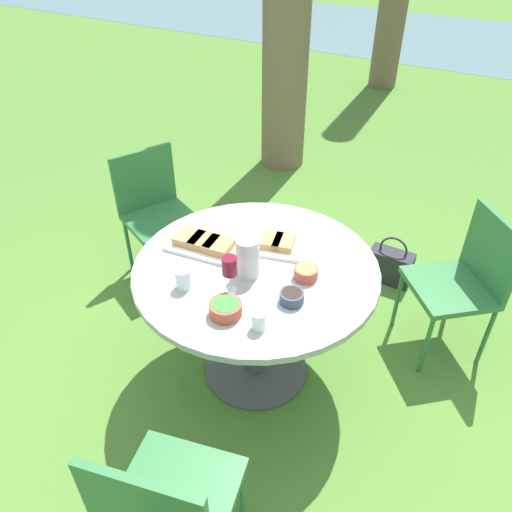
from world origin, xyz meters
TOP-DOWN VIEW (x-y plane):
  - ground_plane at (0.00, 0.00)m, footprint 40.00×40.00m
  - river_strip at (0.00, 8.49)m, footprint 40.00×3.97m
  - dining_table at (0.00, 0.00)m, footprint 1.23×1.23m
  - chair_near_left at (0.91, 0.78)m, footprint 0.61×0.61m
  - chair_near_right at (-1.10, 0.51)m, footprint 0.57×0.58m
  - chair_far_back at (0.25, -1.08)m, footprint 0.52×0.51m
  - water_pitcher at (-0.00, -0.08)m, footprint 0.12×0.11m
  - wine_glass at (-0.01, -0.23)m, footprint 0.07×0.07m
  - platter_bread_main at (0.04, 0.19)m, footprint 0.34×0.28m
  - platter_charcuterie at (-0.31, -0.01)m, footprint 0.40×0.25m
  - bowl_fries at (0.25, 0.04)m, footprint 0.12×0.12m
  - bowl_salad at (0.06, -0.37)m, footprint 0.15×0.15m
  - bowl_olives at (0.27, -0.15)m, footprint 0.11×0.11m
  - cup_water_near at (0.23, -0.37)m, footprint 0.06×0.06m
  - cup_water_far at (-0.21, -0.31)m, footprint 0.07×0.07m
  - handbag at (0.41, 1.19)m, footprint 0.30×0.14m

SIDE VIEW (x-z plane):
  - ground_plane at x=0.00m, z-range 0.00..0.00m
  - river_strip at x=0.00m, z-range 0.00..0.01m
  - handbag at x=0.41m, z-range -0.06..0.31m
  - chair_near_left at x=0.91m, z-range 0.08..0.97m
  - chair_near_right at x=-1.10m, z-range 0.08..0.97m
  - chair_far_back at x=0.25m, z-range 0.08..0.97m
  - dining_table at x=0.00m, z-range 0.25..1.02m
  - platter_bread_main at x=0.04m, z-range 0.77..0.82m
  - platter_charcuterie at x=-0.31m, z-range 0.77..0.83m
  - bowl_olives at x=0.27m, z-range 0.77..0.83m
  - bowl_fries at x=0.25m, z-range 0.77..0.83m
  - bowl_salad at x=0.06m, z-range 0.78..0.84m
  - cup_water_near at x=0.23m, z-range 0.77..0.86m
  - cup_water_far at x=-0.21m, z-range 0.77..0.87m
  - water_pitcher at x=0.00m, z-range 0.77..0.98m
  - wine_glass at x=-0.01m, z-range 0.82..1.01m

